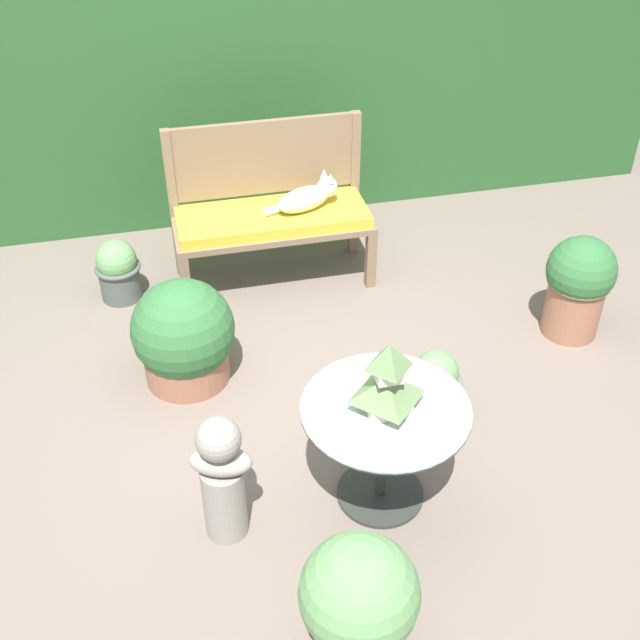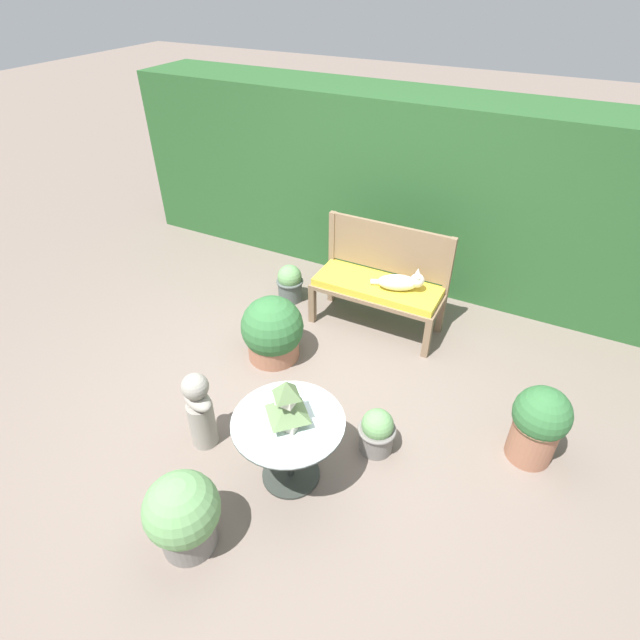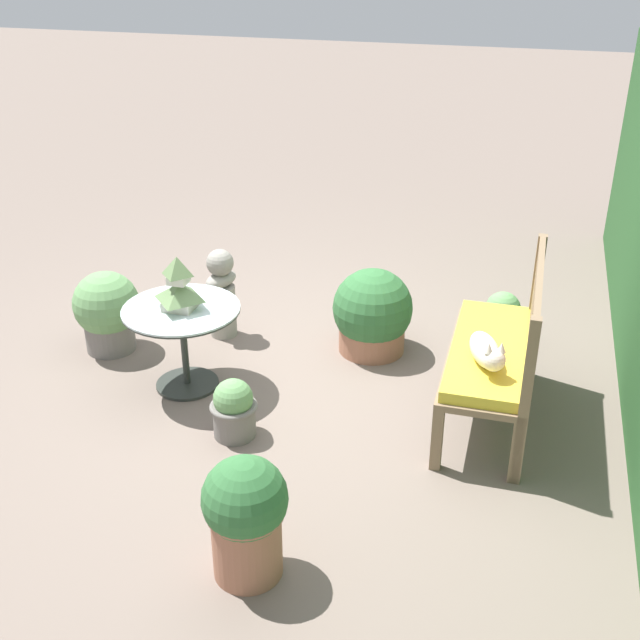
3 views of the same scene
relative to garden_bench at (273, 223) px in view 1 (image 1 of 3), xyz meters
The scene contains 13 objects.
ground 1.31m from the garden_bench, 97.15° to the right, with size 30.00×30.00×0.00m, color #75665B.
foliage_hedge_back 1.36m from the garden_bench, 97.10° to the left, with size 6.40×0.85×1.88m, color #285628.
garden_bench is the anchor object (origin of this frame).
bench_backrest 0.35m from the garden_bench, 90.00° to the left, with size 1.22×0.06×0.99m.
cat 0.27m from the garden_bench, ahead, with size 0.48×0.26×0.21m.
patio_table 1.89m from the garden_bench, 85.68° to the right, with size 0.74×0.74×0.56m.
pagoda_birdhouse 1.92m from the garden_bench, 85.68° to the right, with size 0.25×0.25×0.34m.
garden_bust 2.01m from the garden_bench, 106.80° to the right, with size 0.31×0.23×0.66m.
potted_plant_bench_left 1.85m from the garden_bench, 30.56° to the right, with size 0.39×0.39×0.63m.
potted_plant_path_edge 1.06m from the garden_bench, 127.52° to the right, with size 0.55×0.55×0.60m.
potted_plant_bench_right 1.53m from the garden_bench, 67.43° to the right, with size 0.28×0.28×0.37m.
potted_plant_table_far 2.61m from the garden_bench, 93.68° to the right, with size 0.45×0.45×0.58m.
potted_plant_hedge_corner 0.99m from the garden_bench, behind, with size 0.28×0.28×0.40m.
Camera 1 is at (-0.55, -3.03, 2.92)m, focal length 45.00 mm.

